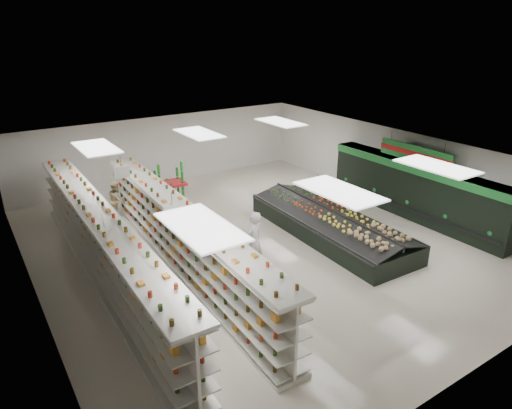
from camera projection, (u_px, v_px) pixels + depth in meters
floor at (255, 243)px, 16.07m from camera, size 16.00×16.00×0.00m
ceiling at (254, 155)px, 14.89m from camera, size 14.00×16.00×0.02m
wall_back at (162, 150)px, 21.68m from camera, size 14.00×0.02×3.20m
wall_front at (470, 319)px, 9.28m from camera, size 14.00×0.02×3.20m
wall_left at (31, 254)px, 11.89m from camera, size 0.02×16.00×3.20m
wall_right at (394, 167)px, 19.06m from camera, size 0.02×16.00×3.20m
produce_wall_case at (415, 187)px, 17.79m from camera, size 0.93×8.00×2.20m
aisle_sign_near at (173, 212)px, 11.55m from camera, size 0.52×0.06×0.75m
aisle_sign_far at (122, 172)px, 14.65m from camera, size 0.52×0.06×0.75m
hortifruti_banner at (415, 154)px, 17.12m from camera, size 0.12×3.20×0.95m
gondola_left at (104, 251)px, 13.33m from camera, size 1.14×12.70×2.20m
gondola_center at (182, 240)px, 14.14m from camera, size 1.28×12.03×2.08m
produce_island at (330, 223)px, 16.49m from camera, size 2.71×6.93×1.02m
soda_endcap at (169, 186)px, 19.22m from camera, size 1.43×1.04×1.73m
shopper_main at (254, 241)px, 14.06m from camera, size 0.82×0.67×1.92m
shopper_background at (117, 200)px, 17.83m from camera, size 0.70×0.86×1.54m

